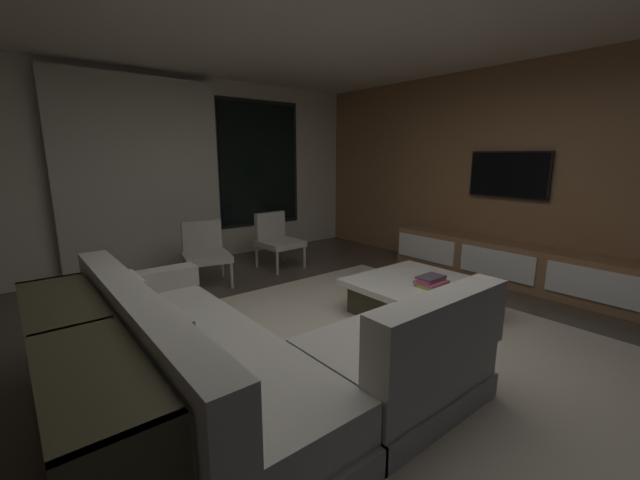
% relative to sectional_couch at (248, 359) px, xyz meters
% --- Properties ---
extents(floor, '(9.20, 9.20, 0.00)m').
position_rel_sectional_couch_xyz_m(floor, '(0.96, 0.05, -0.29)').
color(floor, '#473D33').
extents(back_wall_with_window, '(6.60, 0.30, 2.70)m').
position_rel_sectional_couch_xyz_m(back_wall_with_window, '(0.90, 3.67, 1.05)').
color(back_wall_with_window, beige).
rests_on(back_wall_with_window, floor).
extents(media_wall, '(0.12, 7.80, 2.70)m').
position_rel_sectional_couch_xyz_m(media_wall, '(4.02, 0.05, 1.06)').
color(media_wall, '#8E6642').
rests_on(media_wall, floor).
extents(area_rug, '(3.20, 3.80, 0.01)m').
position_rel_sectional_couch_xyz_m(area_rug, '(1.31, -0.05, -0.28)').
color(area_rug, beige).
rests_on(area_rug, floor).
extents(sectional_couch, '(1.98, 2.50, 0.82)m').
position_rel_sectional_couch_xyz_m(sectional_couch, '(0.00, 0.00, 0.00)').
color(sectional_couch, gray).
rests_on(sectional_couch, floor).
extents(coffee_table, '(1.16, 1.16, 0.36)m').
position_rel_sectional_couch_xyz_m(coffee_table, '(2.01, 0.18, -0.10)').
color(coffee_table, '#3A3623').
rests_on(coffee_table, floor).
extents(book_stack_on_coffee_table, '(0.29, 0.22, 0.10)m').
position_rel_sectional_couch_xyz_m(book_stack_on_coffee_table, '(1.99, 0.02, 0.12)').
color(book_stack_on_coffee_table, '#94AF35').
rests_on(book_stack_on_coffee_table, coffee_table).
extents(accent_chair_near_window, '(0.57, 0.59, 0.78)m').
position_rel_sectional_couch_xyz_m(accent_chair_near_window, '(1.90, 2.60, 0.14)').
color(accent_chair_near_window, '#B2ADA0').
rests_on(accent_chair_near_window, floor).
extents(accent_chair_by_curtain, '(0.65, 0.66, 0.78)m').
position_rel_sectional_couch_xyz_m(accent_chair_by_curtain, '(0.78, 2.51, 0.14)').
color(accent_chair_by_curtain, '#B2ADA0').
rests_on(accent_chair_by_curtain, floor).
extents(media_console, '(0.46, 3.10, 0.52)m').
position_rel_sectional_couch_xyz_m(media_console, '(3.73, 0.10, -0.04)').
color(media_console, '#8E6642').
rests_on(media_console, floor).
extents(mounted_tv, '(0.05, 1.01, 0.58)m').
position_rel_sectional_couch_xyz_m(mounted_tv, '(3.91, 0.30, 1.06)').
color(mounted_tv, black).
extents(console_table_behind_couch, '(0.40, 2.10, 0.74)m').
position_rel_sectional_couch_xyz_m(console_table_behind_couch, '(-0.91, 0.13, 0.12)').
color(console_table_behind_couch, '#3A3623').
rests_on(console_table_behind_couch, floor).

